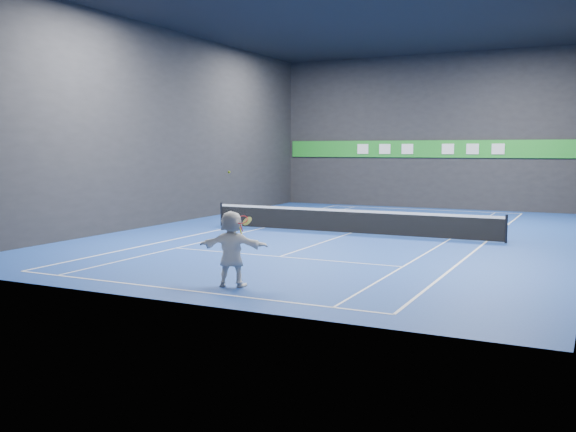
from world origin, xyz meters
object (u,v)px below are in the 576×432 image
at_px(tennis_net, 349,221).
at_px(player, 232,249).
at_px(tennis_ball, 229,172).
at_px(tennis_racket, 242,222).

bearing_deg(tennis_net, player, -84.98).
relative_size(player, tennis_ball, 29.94).
bearing_deg(player, tennis_ball, -64.30).
relative_size(tennis_net, tennis_racket, 22.87).
relative_size(tennis_ball, tennis_racket, 0.12).
distance_m(player, tennis_racket, 0.76).
xyz_separation_m(player, tennis_racket, (0.28, 0.05, 0.70)).
distance_m(tennis_ball, tennis_net, 11.01).
distance_m(player, tennis_net, 11.02).
bearing_deg(tennis_racket, tennis_net, 96.51).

